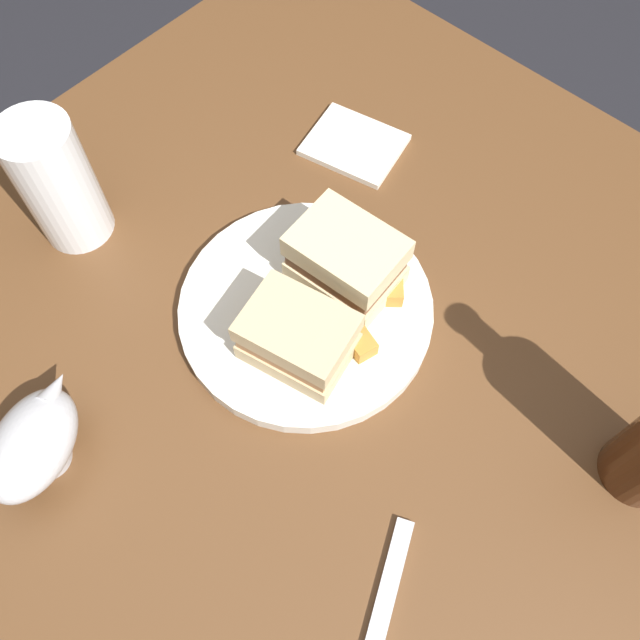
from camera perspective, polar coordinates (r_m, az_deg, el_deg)
ground_plane at (r=1.38m, az=0.63°, el=-15.63°), size 6.00×6.00×0.00m
dining_table at (r=1.03m, az=0.83°, el=-11.41°), size 1.00×0.96×0.73m
plate at (r=0.70m, az=-1.20°, el=0.90°), size 0.26×0.26×0.02m
sandwich_half_left at (r=0.64m, az=-1.89°, el=-1.44°), size 0.12×0.10×0.06m
sandwich_half_right at (r=0.68m, az=2.24°, el=5.06°), size 0.11×0.09×0.07m
potato_wedge_front at (r=0.67m, az=2.62°, el=-0.30°), size 0.05×0.04×0.02m
potato_wedge_middle at (r=0.67m, az=3.20°, el=-1.63°), size 0.05×0.03×0.02m
potato_wedge_back at (r=0.70m, az=6.13°, el=3.08°), size 0.04×0.05×0.02m
potato_wedge_left_edge at (r=0.68m, az=2.35°, el=0.19°), size 0.03×0.04×0.02m
pint_glass at (r=0.77m, az=-21.16°, el=10.30°), size 0.08×0.08×0.15m
gravy_boat at (r=0.66m, az=-23.21°, el=-9.61°), size 0.11×0.13×0.07m
napkin at (r=0.84m, az=2.93°, el=14.66°), size 0.13×0.11×0.01m
fork at (r=0.62m, az=5.04°, el=-24.36°), size 0.09×0.17×0.01m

